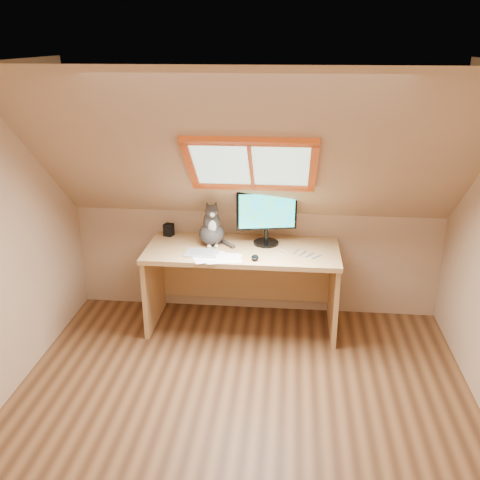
# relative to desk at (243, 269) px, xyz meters

# --- Properties ---
(ground) EXTENTS (3.50, 3.50, 0.00)m
(ground) POSITION_rel_desk_xyz_m (0.10, -1.45, -0.55)
(ground) COLOR brown
(ground) RESTS_ON ground
(room_shell) EXTENTS (3.52, 3.52, 2.41)m
(room_shell) POSITION_rel_desk_xyz_m (0.10, -1.55, 0.88)
(room_shell) COLOR tan
(room_shell) RESTS_ON ground
(desk) EXTENTS (1.72, 0.75, 0.79)m
(desk) POSITION_rel_desk_xyz_m (0.00, 0.00, 0.00)
(desk) COLOR tan
(desk) RESTS_ON ground
(monitor) EXTENTS (0.54, 0.23, 0.50)m
(monitor) POSITION_rel_desk_xyz_m (0.21, 0.04, 0.52)
(monitor) COLOR black
(monitor) RESTS_ON desk
(cat) EXTENTS (0.28, 0.32, 0.42)m
(cat) POSITION_rel_desk_xyz_m (-0.28, -0.00, 0.38)
(cat) COLOR #3C3735
(cat) RESTS_ON desk
(desk_speaker) EXTENTS (0.10, 0.10, 0.12)m
(desk_speaker) POSITION_rel_desk_xyz_m (-0.72, 0.18, 0.29)
(desk_speaker) COLOR black
(desk_speaker) RESTS_ON desk
(graphics_tablet) EXTENTS (0.29, 0.21, 0.01)m
(graphics_tablet) POSITION_rel_desk_xyz_m (-0.34, -0.24, 0.24)
(graphics_tablet) COLOR #B2B2B7
(graphics_tablet) RESTS_ON desk
(mouse) EXTENTS (0.07, 0.12, 0.04)m
(mouse) POSITION_rel_desk_xyz_m (0.13, -0.32, 0.25)
(mouse) COLOR black
(mouse) RESTS_ON desk
(papers) EXTENTS (0.35, 0.30, 0.01)m
(papers) POSITION_rel_desk_xyz_m (-0.19, -0.33, 0.24)
(papers) COLOR white
(papers) RESTS_ON desk
(cables) EXTENTS (0.51, 0.26, 0.01)m
(cables) POSITION_rel_desk_xyz_m (0.47, -0.19, 0.24)
(cables) COLOR silver
(cables) RESTS_ON desk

